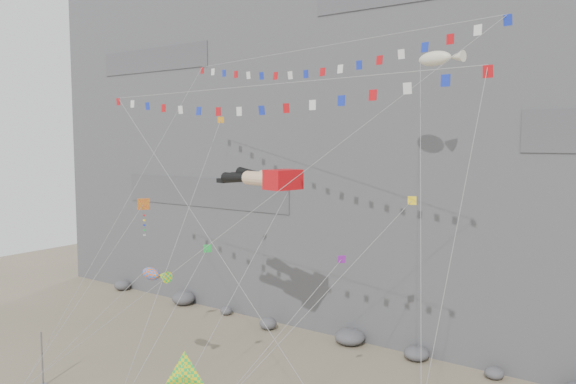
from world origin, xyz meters
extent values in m
cube|color=slate|center=(0.00, 32.00, 25.00)|extent=(80.00, 28.00, 50.00)
cylinder|color=gray|center=(-13.81, -2.71, 1.97)|extent=(0.12, 0.12, 3.93)
cube|color=red|center=(0.50, 6.56, 14.73)|extent=(2.12, 2.58, 1.34)
cylinder|color=beige|center=(-1.56, 6.36, 14.73)|extent=(2.43, 1.48, 0.99)
sphere|color=black|center=(-2.66, 6.62, 14.73)|extent=(0.90, 0.90, 0.90)
cone|color=black|center=(-3.96, 6.93, 14.65)|extent=(2.82, 1.42, 0.92)
cube|color=black|center=(-5.71, 7.35, 14.35)|extent=(0.94, 0.58, 0.33)
cylinder|color=beige|center=(-1.25, 7.66, 14.73)|extent=(2.43, 1.48, 0.99)
sphere|color=black|center=(-2.35, 7.92, 14.73)|extent=(0.90, 0.90, 0.90)
cone|color=black|center=(-3.65, 8.23, 14.86)|extent=(2.84, 1.43, 0.99)
cube|color=black|center=(-5.40, 8.65, 14.76)|extent=(0.94, 0.58, 0.33)
cylinder|color=gray|center=(0.64, -0.21, 7.39)|extent=(0.03, 0.03, 19.98)
cylinder|color=gray|center=(-6.41, 2.31, 11.81)|extent=(0.03, 0.03, 31.14)
cylinder|color=gray|center=(6.89, 0.37, 10.34)|extent=(0.03, 0.03, 24.36)
cylinder|color=gray|center=(-12.16, -0.39, 6.30)|extent=(0.03, 0.03, 15.67)
cylinder|color=gray|center=(-10.51, -1.37, 4.13)|extent=(0.03, 0.03, 12.12)
cylinder|color=gray|center=(11.41, 5.05, 11.38)|extent=(0.03, 0.03, 27.30)
cylinder|color=gray|center=(-3.91, 0.18, 9.45)|extent=(0.03, 0.03, 23.29)
cylinder|color=gray|center=(3.81, -0.67, 5.21)|extent=(0.03, 0.03, 15.37)
cylinder|color=gray|center=(-2.04, -2.98, 5.24)|extent=(0.03, 0.03, 14.55)
cylinder|color=gray|center=(5.08, 1.07, 6.85)|extent=(0.03, 0.03, 21.66)
camera|label=1|loc=(22.46, -23.98, 17.42)|focal=35.00mm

